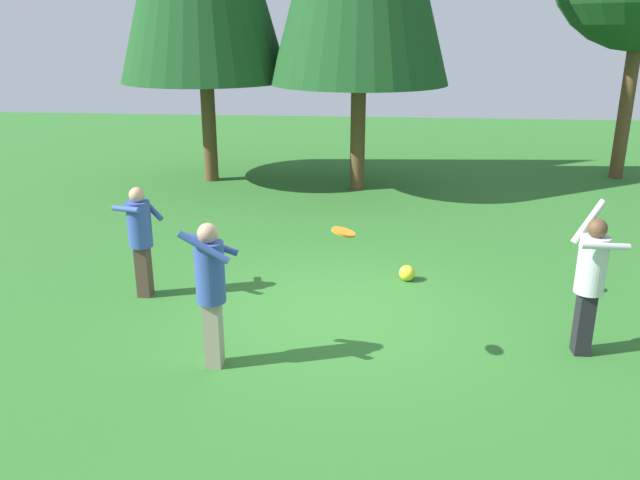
# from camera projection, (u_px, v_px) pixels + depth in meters

# --- Properties ---
(ground_plane) EXTENTS (40.00, 40.00, 0.00)m
(ground_plane) POSITION_uv_depth(u_px,v_px,m) (335.00, 313.00, 8.99)
(ground_plane) COLOR #2D6B28
(person_thrower) EXTENTS (0.60, 0.58, 1.91)m
(person_thrower) POSITION_uv_depth(u_px,v_px,m) (591.00, 275.00, 7.59)
(person_thrower) COLOR black
(person_thrower) RESTS_ON ground_plane
(person_catcher) EXTENTS (0.61, 0.50, 1.77)m
(person_catcher) POSITION_uv_depth(u_px,v_px,m) (210.00, 283.00, 7.30)
(person_catcher) COLOR gray
(person_catcher) RESTS_ON ground_plane
(person_bystander) EXTENTS (0.73, 0.70, 1.66)m
(person_bystander) POSITION_uv_depth(u_px,v_px,m) (140.00, 233.00, 9.28)
(person_bystander) COLOR #4C382D
(person_bystander) RESTS_ON ground_plane
(frisbee) EXTENTS (0.30, 0.30, 0.09)m
(frisbee) POSITION_uv_depth(u_px,v_px,m) (343.00, 232.00, 7.02)
(frisbee) COLOR orange
(ball_blue) EXTENTS (0.25, 0.25, 0.25)m
(ball_blue) POSITION_uv_depth(u_px,v_px,m) (589.00, 283.00, 9.70)
(ball_blue) COLOR blue
(ball_blue) RESTS_ON ground_plane
(ball_yellow) EXTENTS (0.25, 0.25, 0.25)m
(ball_yellow) POSITION_uv_depth(u_px,v_px,m) (407.00, 273.00, 10.10)
(ball_yellow) COLOR yellow
(ball_yellow) RESTS_ON ground_plane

